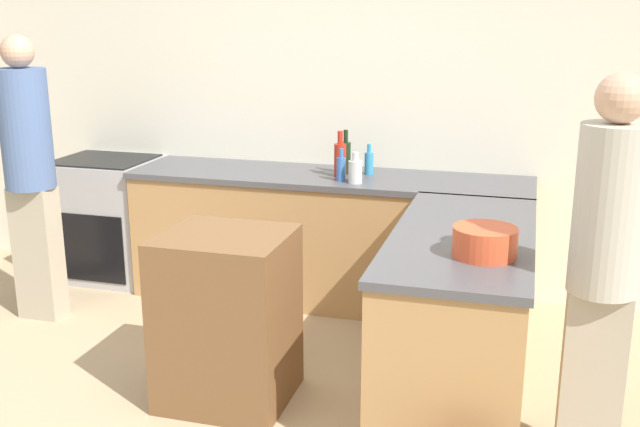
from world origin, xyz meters
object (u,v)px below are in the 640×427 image
range_oven (108,218)px  vinegar_bottle_clear (355,171)px  wine_bottle_dark (346,156)px  island_table (227,318)px  dish_soap_bottle (369,162)px  hot_sauce_bottle (340,159)px  water_bottle_blue (341,168)px  person_by_range (29,168)px  person_at_peninsula (604,262)px  mixing_bowl (485,242)px

range_oven → vinegar_bottle_clear: size_ratio=4.50×
wine_bottle_dark → island_table: bearing=-98.6°
dish_soap_bottle → hot_sauce_bottle: size_ratio=0.67×
range_oven → hot_sauce_bottle: (1.80, -0.05, 0.56)m
vinegar_bottle_clear → range_oven: bearing=173.9°
dish_soap_bottle → water_bottle_blue: (-0.13, -0.25, 0.00)m
vinegar_bottle_clear → wine_bottle_dark: wine_bottle_dark is taller
wine_bottle_dark → range_oven: bearing=-178.6°
water_bottle_blue → person_by_range: bearing=-160.9°
range_oven → person_at_peninsula: 3.73m
vinegar_bottle_clear → person_by_range: (-1.95, -0.61, 0.03)m
hot_sauce_bottle → person_by_range: 1.96m
island_table → person_by_range: person_by_range is taller
water_bottle_blue → mixing_bowl: bearing=-52.5°
wine_bottle_dark → water_bottle_blue: wine_bottle_dark is taller
mixing_bowl → dish_soap_bottle: (-0.86, 1.54, 0.01)m
vinegar_bottle_clear → mixing_bowl: bearing=-54.8°
vinegar_bottle_clear → hot_sauce_bottle: 0.21m
wine_bottle_dark → water_bottle_blue: size_ratio=1.40×
water_bottle_blue → person_at_peninsula: person_at_peninsula is taller
person_by_range → dish_soap_bottle: bearing=24.2°
range_oven → vinegar_bottle_clear: vinegar_bottle_clear is taller
vinegar_bottle_clear → water_bottle_blue: water_bottle_blue is taller
range_oven → island_table: size_ratio=1.01×
vinegar_bottle_clear → person_by_range: person_by_range is taller
mixing_bowl → vinegar_bottle_clear: (-0.89, 1.26, 0.01)m
mixing_bowl → water_bottle_blue: (-0.99, 1.29, 0.02)m
person_by_range → mixing_bowl: bearing=-12.9°
island_table → mixing_bowl: (1.25, 0.01, 0.51)m
hot_sauce_bottle → water_bottle_blue: 0.14m
vinegar_bottle_clear → wine_bottle_dark: 0.28m
island_table → person_at_peninsula: 1.82m
mixing_bowl → hot_sauce_bottle: size_ratio=0.95×
dish_soap_bottle → water_bottle_blue: bearing=-117.4°
island_table → hot_sauce_bottle: 1.55m
dish_soap_bottle → person_at_peninsula: person_at_peninsula is taller
wine_bottle_dark → person_at_peninsula: (1.51, -1.67, -0.05)m
hot_sauce_bottle → dish_soap_bottle: bearing=36.5°
island_table → hot_sauce_bottle: hot_sauce_bottle is taller
range_oven → island_table: 2.17m
island_table → vinegar_bottle_clear: vinegar_bottle_clear is taller
hot_sauce_bottle → wine_bottle_dark: bearing=82.1°
island_table → person_at_peninsula: bearing=-4.7°
mixing_bowl → hot_sauce_bottle: bearing=126.0°
dish_soap_bottle → hot_sauce_bottle: 0.21m
hot_sauce_bottle → person_by_range: (-1.81, -0.77, -0.01)m
vinegar_bottle_clear → hot_sauce_bottle: size_ratio=0.66×
hot_sauce_bottle → wine_bottle_dark: 0.10m
mixing_bowl → person_at_peninsula: (0.49, -0.15, 0.00)m
person_at_peninsula → wine_bottle_dark: bearing=132.1°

